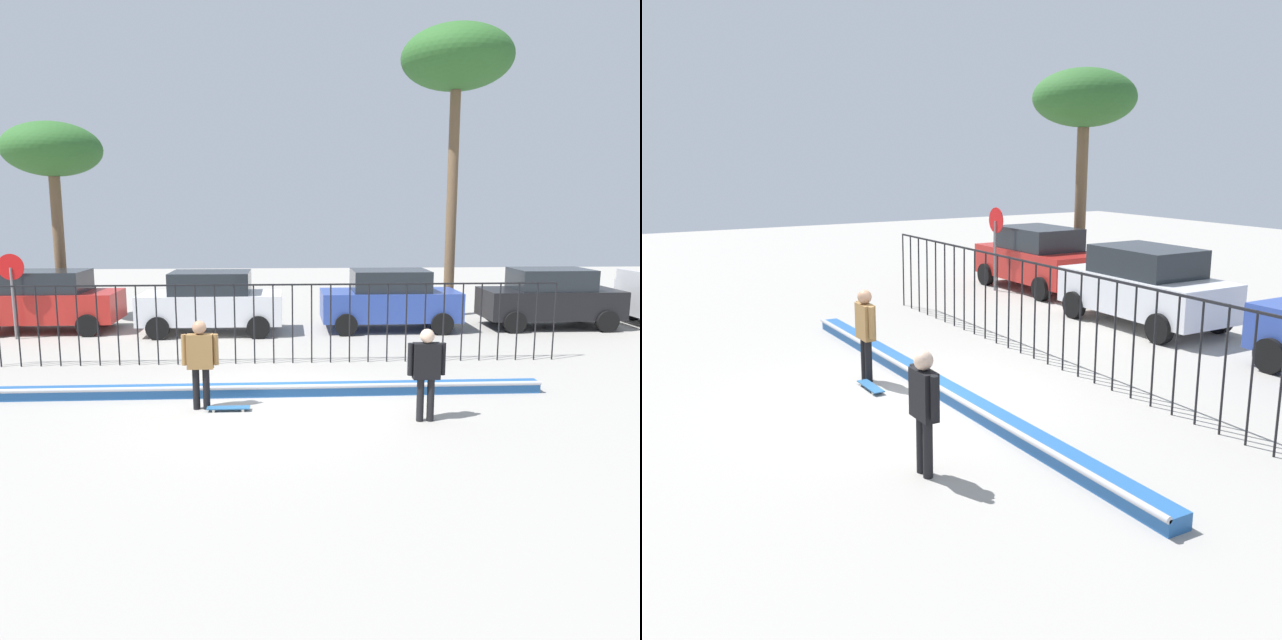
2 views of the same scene
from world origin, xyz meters
The scene contains 13 objects.
ground_plane centered at (0.00, 0.00, 0.00)m, with size 60.00×60.00×0.00m, color #9E9991.
bowl_coping_ledge centered at (0.00, 0.60, 0.12)m, with size 11.00×0.41×0.27m.
perimeter_fence centered at (0.00, 3.30, 1.19)m, with size 14.04×0.04×1.96m.
skateboarder centered at (-1.29, -0.20, 1.01)m, with size 0.68×0.26×1.69m.
skateboard centered at (-0.78, -0.34, 0.06)m, with size 0.80×0.20×0.07m.
camera_operator centered at (2.76, -1.09, 1.00)m, with size 0.67×0.25×1.66m.
parked_car_red centered at (-7.08, 7.86, 0.97)m, with size 4.30×2.12×1.90m.
parked_car_white centered at (-1.97, 7.28, 0.97)m, with size 4.30×2.12×1.90m.
parked_car_blue centered at (3.57, 7.53, 0.97)m, with size 4.30×2.12×1.90m.
parked_car_black centered at (8.80, 7.67, 0.97)m, with size 4.30×2.12×1.90m.
stop_sign centered at (-7.60, 6.65, 1.62)m, with size 0.76×0.07×2.50m.
palm_tree_tall centered at (6.14, 10.06, 8.65)m, with size 3.78×3.78×9.85m.
palm_tree_short centered at (-7.23, 9.55, 5.58)m, with size 3.15×3.15×6.57m.
Camera 1 is at (0.32, -11.28, 3.62)m, focal length 34.11 mm.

